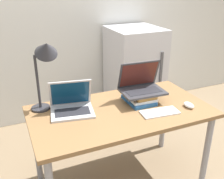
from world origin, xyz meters
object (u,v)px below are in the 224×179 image
(laptop_left, at_px, (72,105))
(desk_lamp, at_px, (45,57))
(wireless_keyboard, at_px, (160,112))
(mouse, at_px, (189,105))
(mini_fridge, at_px, (134,74))
(laptop_on_books, at_px, (141,86))
(book_stack, at_px, (140,97))

(laptop_left, distance_m, desk_lamp, 0.40)
(wireless_keyboard, distance_m, mouse, 0.26)
(laptop_left, height_order, desk_lamp, desk_lamp)
(mini_fridge, bearing_deg, wireless_keyboard, -109.71)
(laptop_on_books, distance_m, desk_lamp, 0.77)
(laptop_on_books, height_order, wireless_keyboard, laptop_on_books)
(laptop_left, distance_m, laptop_on_books, 0.57)
(book_stack, height_order, mouse, book_stack)
(laptop_left, distance_m, mini_fridge, 1.38)
(desk_lamp, distance_m, mini_fridge, 1.52)
(mouse, distance_m, mini_fridge, 1.23)
(wireless_keyboard, bearing_deg, book_stack, 99.58)
(wireless_keyboard, distance_m, desk_lamp, 0.92)
(mini_fridge, bearing_deg, desk_lamp, -144.84)
(laptop_left, height_order, laptop_on_books, laptop_on_books)
(wireless_keyboard, height_order, mini_fridge, mini_fridge)
(book_stack, height_order, laptop_on_books, laptop_on_books)
(book_stack, xyz_separation_m, laptop_on_books, (0.01, 0.02, 0.09))
(mouse, bearing_deg, wireless_keyboard, 178.41)
(desk_lamp, height_order, mini_fridge, desk_lamp)
(mouse, height_order, desk_lamp, desk_lamp)
(wireless_keyboard, relative_size, mouse, 2.96)
(laptop_left, xyz_separation_m, mini_fridge, (1.02, 0.91, -0.20))
(book_stack, relative_size, mouse, 2.63)
(desk_lamp, bearing_deg, book_stack, -13.10)
(laptop_left, distance_m, wireless_keyboard, 0.65)
(desk_lamp, relative_size, mini_fridge, 0.51)
(mini_fridge, bearing_deg, book_stack, -115.75)
(mouse, bearing_deg, mini_fridge, 81.82)
(laptop_left, relative_size, book_stack, 1.35)
(laptop_left, height_order, mini_fridge, mini_fridge)
(laptop_on_books, relative_size, mouse, 3.55)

